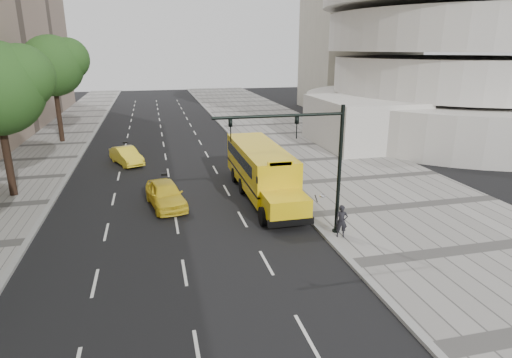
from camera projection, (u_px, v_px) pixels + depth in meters
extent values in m
plane|color=black|center=(188.00, 193.00, 27.14)|extent=(140.00, 140.00, 0.00)
cube|color=gray|center=(361.00, 179.00, 29.82)|extent=(12.00, 140.00, 0.15)
cube|color=gray|center=(278.00, 185.00, 28.47)|extent=(0.30, 140.00, 0.15)
cube|color=gray|center=(52.00, 203.00, 25.31)|extent=(0.30, 140.00, 0.15)
cylinder|color=silver|center=(454.00, 113.00, 46.31)|extent=(32.00, 32.00, 4.00)
cylinder|color=silver|center=(459.00, 75.00, 45.09)|extent=(26.00, 26.00, 3.60)
cylinder|color=silver|center=(465.00, 33.00, 43.85)|extent=(27.60, 27.60, 3.60)
cube|color=silver|center=(362.00, 122.00, 39.60)|extent=(8.00, 10.00, 4.40)
cylinder|color=black|center=(6.00, 151.00, 25.61)|extent=(0.44, 0.44, 5.88)
sphere|color=#224918|center=(21.00, 77.00, 24.93)|extent=(3.80, 3.80, 3.80)
cylinder|color=black|center=(58.00, 109.00, 40.59)|extent=(0.44, 0.44, 6.42)
sphere|color=#224918|center=(52.00, 66.00, 39.40)|extent=(5.55, 5.55, 5.55)
sphere|color=#224918|center=(68.00, 59.00, 39.81)|extent=(3.88, 3.88, 3.88)
sphere|color=#224918|center=(39.00, 71.00, 38.90)|extent=(3.61, 3.61, 3.61)
cube|color=yellow|center=(260.00, 165.00, 26.84)|extent=(2.50, 9.00, 2.45)
cube|color=yellow|center=(286.00, 206.00, 21.93)|extent=(2.20, 2.00, 1.10)
cube|color=black|center=(291.00, 222.00, 21.28)|extent=(2.38, 0.25, 0.35)
cube|color=black|center=(260.00, 173.00, 26.99)|extent=(2.52, 9.00, 0.12)
cube|color=black|center=(280.00, 178.00, 22.57)|extent=(2.05, 0.10, 0.90)
cube|color=black|center=(258.00, 156.00, 27.16)|extent=(2.52, 7.50, 0.70)
cube|color=yellow|center=(280.00, 164.00, 22.33)|extent=(1.40, 0.12, 0.28)
ellipsoid|color=silver|center=(325.00, 198.00, 20.74)|extent=(0.32, 0.32, 0.14)
cylinder|color=black|center=(318.00, 200.00, 20.95)|extent=(0.36, 0.47, 0.58)
cylinder|color=black|center=(263.00, 216.00, 22.13)|extent=(0.30, 1.00, 1.00)
cylinder|color=black|center=(304.00, 213.00, 22.64)|extent=(0.30, 1.00, 1.00)
cylinder|color=black|center=(242.00, 186.00, 26.96)|extent=(0.30, 1.00, 1.00)
cylinder|color=black|center=(277.00, 183.00, 27.47)|extent=(0.30, 1.00, 1.00)
cylinder|color=black|center=(235.00, 175.00, 29.28)|extent=(0.30, 1.00, 1.00)
cylinder|color=black|center=(267.00, 173.00, 29.79)|extent=(0.30, 1.00, 1.00)
imported|color=yellow|center=(166.00, 194.00, 24.68)|extent=(2.56, 4.69, 1.51)
imported|color=yellow|center=(126.00, 156.00, 33.72)|extent=(2.91, 4.33, 1.35)
imported|color=black|center=(342.00, 221.00, 20.38)|extent=(0.67, 0.55, 1.58)
cylinder|color=black|center=(339.00, 172.00, 20.26)|extent=(0.18, 0.18, 6.40)
cylinder|color=black|center=(336.00, 232.00, 21.17)|extent=(0.36, 0.36, 0.25)
cylinder|color=black|center=(280.00, 116.00, 18.76)|extent=(6.00, 0.14, 0.14)
imported|color=black|center=(297.00, 127.00, 19.10)|extent=(0.16, 0.20, 1.00)
imported|color=black|center=(231.00, 130.00, 18.43)|extent=(0.16, 0.20, 1.00)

